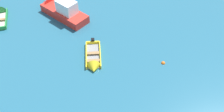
# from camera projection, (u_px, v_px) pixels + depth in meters

# --- Properties ---
(rowboat_yellow_near_camera) EXTENTS (1.39, 4.10, 1.23)m
(rowboat_yellow_near_camera) POSITION_uv_depth(u_px,v_px,m) (94.00, 63.00, 22.83)
(rowboat_yellow_near_camera) COLOR gray
(rowboat_yellow_near_camera) RESTS_ON ground_plane
(motor_launch_red_foreground_center) EXTENTS (5.85, 5.81, 2.56)m
(motor_launch_red_foreground_center) POSITION_uv_depth(u_px,v_px,m) (61.00, 10.00, 27.79)
(motor_launch_red_foreground_center) COLOR red
(motor_launch_red_foreground_center) RESTS_ON ground_plane
(rowboat_green_near_right) EXTENTS (2.00, 4.09, 1.32)m
(rowboat_green_near_right) POSITION_uv_depth(u_px,v_px,m) (1.00, 14.00, 28.13)
(rowboat_green_near_right) COLOR beige
(rowboat_green_near_right) RESTS_ON ground_plane
(mooring_buoy_near_foreground) EXTENTS (0.36, 0.36, 0.36)m
(mooring_buoy_near_foreground) POSITION_uv_depth(u_px,v_px,m) (163.00, 63.00, 23.01)
(mooring_buoy_near_foreground) COLOR orange
(mooring_buoy_near_foreground) RESTS_ON ground_plane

